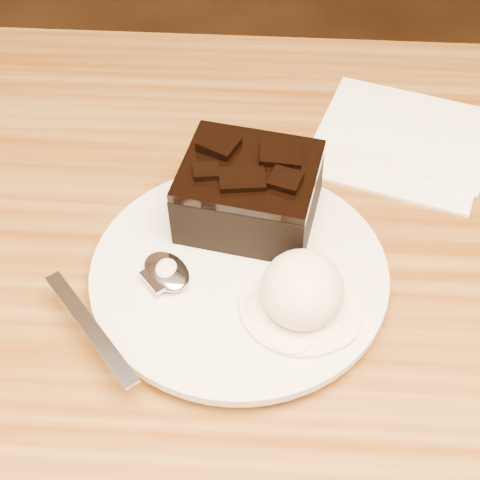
# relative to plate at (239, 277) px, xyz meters

# --- Properties ---
(plate) EXTENTS (0.22, 0.22, 0.02)m
(plate) POSITION_rel_plate_xyz_m (0.00, 0.00, 0.00)
(plate) COLOR silver
(plate) RESTS_ON dining_table
(brownie) EXTENTS (0.12, 0.11, 0.05)m
(brownie) POSITION_rel_plate_xyz_m (0.00, 0.06, 0.03)
(brownie) COLOR black
(brownie) RESTS_ON plate
(ice_cream_scoop) EXTENTS (0.06, 0.06, 0.05)m
(ice_cream_scoop) POSITION_rel_plate_xyz_m (0.05, -0.03, 0.03)
(ice_cream_scoop) COLOR #F1E3CC
(ice_cream_scoop) RESTS_ON plate
(melt_puddle) EXTENTS (0.09, 0.09, 0.00)m
(melt_puddle) POSITION_rel_plate_xyz_m (0.05, -0.03, 0.01)
(melt_puddle) COLOR white
(melt_puddle) RESTS_ON plate
(spoon) EXTENTS (0.13, 0.15, 0.01)m
(spoon) POSITION_rel_plate_xyz_m (-0.05, -0.01, 0.01)
(spoon) COLOR silver
(spoon) RESTS_ON plate
(napkin) EXTENTS (0.19, 0.19, 0.01)m
(napkin) POSITION_rel_plate_xyz_m (0.14, 0.18, -0.01)
(napkin) COLOR white
(napkin) RESTS_ON dining_table
(crumb_a) EXTENTS (0.01, 0.01, 0.00)m
(crumb_a) POSITION_rel_plate_xyz_m (-0.02, 0.02, 0.01)
(crumb_a) COLOR black
(crumb_a) RESTS_ON plate
(crumb_b) EXTENTS (0.01, 0.01, 0.00)m
(crumb_b) POSITION_rel_plate_xyz_m (0.02, -0.06, 0.01)
(crumb_b) COLOR black
(crumb_b) RESTS_ON plate
(crumb_c) EXTENTS (0.01, 0.01, 0.00)m
(crumb_c) POSITION_rel_plate_xyz_m (0.02, -0.05, 0.01)
(crumb_c) COLOR black
(crumb_c) RESTS_ON plate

